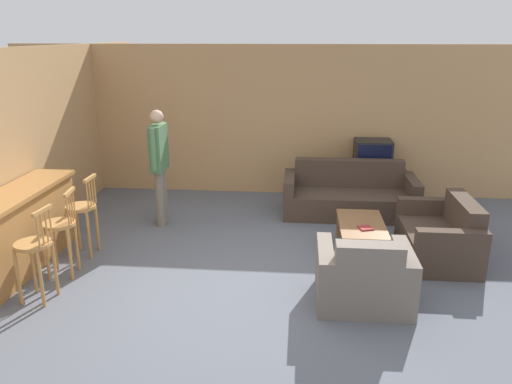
{
  "coord_description": "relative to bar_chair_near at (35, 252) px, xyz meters",
  "views": [
    {
      "loc": [
        0.44,
        -5.14,
        2.75
      ],
      "look_at": [
        -0.1,
        0.84,
        0.85
      ],
      "focal_mm": 35.0,
      "sensor_mm": 36.0,
      "label": 1
    }
  ],
  "objects": [
    {
      "name": "bar_chair_far",
      "position": [
        0.0,
        1.19,
        0.0
      ],
      "size": [
        0.38,
        0.38,
        1.05
      ],
      "color": "#B77F42",
      "rests_on": "ground_plane"
    },
    {
      "name": "armchair_near",
      "position": [
        3.47,
        0.23,
        -0.28
      ],
      "size": [
        0.99,
        0.85,
        0.8
      ],
      "color": "#70665B",
      "rests_on": "ground_plane"
    },
    {
      "name": "ground_plane",
      "position": [
        2.31,
        0.55,
        -0.57
      ],
      "size": [
        24.0,
        24.0,
        0.0
      ],
      "primitive_type": "plane",
      "color": "#565B66"
    },
    {
      "name": "tv",
      "position": [
        3.98,
        3.77,
        0.26
      ],
      "size": [
        0.61,
        0.49,
        0.46
      ],
      "color": "black",
      "rests_on": "tv_unit"
    },
    {
      "name": "bar_chair_near",
      "position": [
        0.0,
        0.0,
        0.0
      ],
      "size": [
        0.41,
        0.41,
        1.05
      ],
      "color": "#B77F42",
      "rests_on": "ground_plane"
    },
    {
      "name": "tv_unit",
      "position": [
        3.98,
        3.78,
        -0.27
      ],
      "size": [
        1.1,
        0.44,
        0.6
      ],
      "color": "#513823",
      "rests_on": "ground_plane"
    },
    {
      "name": "coffee_table",
      "position": [
        3.59,
        1.6,
        -0.22
      ],
      "size": [
        0.59,
        1.08,
        0.4
      ],
      "color": "brown",
      "rests_on": "ground_plane"
    },
    {
      "name": "bar_counter",
      "position": [
        -0.6,
        0.6,
        -0.07
      ],
      "size": [
        0.55,
        2.37,
        0.97
      ],
      "color": "#A87038",
      "rests_on": "ground_plane"
    },
    {
      "name": "person_by_window",
      "position": [
        0.71,
        2.33,
        0.42
      ],
      "size": [
        0.19,
        0.56,
        1.73
      ],
      "color": "#756B5B",
      "rests_on": "ground_plane"
    },
    {
      "name": "loveseat_right",
      "position": [
        4.58,
        1.48,
        -0.28
      ],
      "size": [
        0.82,
        1.34,
        0.79
      ],
      "color": "#423328",
      "rests_on": "ground_plane"
    },
    {
      "name": "wall_back",
      "position": [
        2.31,
        4.11,
        0.73
      ],
      "size": [
        9.4,
        0.08,
        2.6
      ],
      "color": "tan",
      "rests_on": "ground_plane"
    },
    {
      "name": "couch_far",
      "position": [
        3.56,
        3.06,
        -0.28
      ],
      "size": [
        2.06,
        0.89,
        0.82
      ],
      "color": "#423328",
      "rests_on": "ground_plane"
    },
    {
      "name": "book_on_table",
      "position": [
        3.61,
        1.4,
        -0.16
      ],
      "size": [
        0.2,
        0.21,
        0.02
      ],
      "color": "maroon",
      "rests_on": "coffee_table"
    },
    {
      "name": "bar_chair_mid",
      "position": [
        -0.0,
        0.59,
        0.0
      ],
      "size": [
        0.42,
        0.42,
        1.05
      ],
      "color": "#B77F42",
      "rests_on": "ground_plane"
    },
    {
      "name": "wall_left",
      "position": [
        -0.93,
        1.83,
        0.73
      ],
      "size": [
        0.08,
        8.56,
        2.6
      ],
      "color": "tan",
      "rests_on": "ground_plane"
    }
  ]
}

